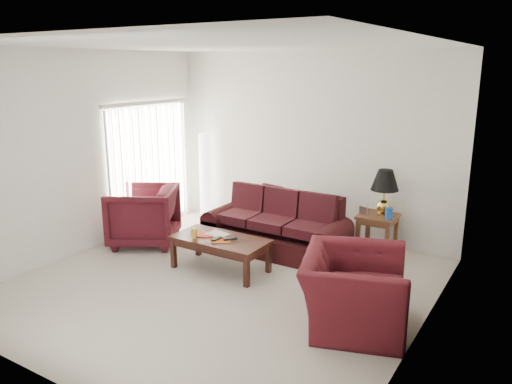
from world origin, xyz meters
TOP-DOWN VIEW (x-y plane):
  - floor at (0.00, 0.00)m, footprint 5.00×5.00m
  - blinds at (-2.42, 1.30)m, footprint 0.10×2.00m
  - sofa at (0.03, 1.36)m, footprint 2.21×1.02m
  - throw_pillow at (-0.40, 1.97)m, footprint 0.41×0.26m
  - end_table at (1.35, 2.15)m, footprint 0.56×0.56m
  - table_lamp at (1.40, 2.20)m, footprint 0.55×0.55m
  - clock at (1.15, 2.05)m, footprint 0.14×0.08m
  - blue_canister at (1.54, 2.03)m, footprint 0.13×0.13m
  - picture_frame at (1.16, 2.30)m, footprint 0.20×0.21m
  - floor_lamp at (-1.93, 2.20)m, footprint 0.32×0.32m
  - armchair_left at (-1.93, 0.58)m, footprint 1.38×1.37m
  - armchair_right at (1.83, -0.10)m, footprint 1.41×1.51m
  - coffee_table at (-0.28, 0.36)m, footprint 1.47×1.03m
  - magazine_red at (-0.55, 0.33)m, footprint 0.33×0.29m
  - magazine_white at (-0.39, 0.45)m, footprint 0.33×0.26m
  - magazine_orange at (-0.20, 0.27)m, footprint 0.32×0.31m
  - remote_a at (-0.25, 0.25)m, footprint 0.07×0.18m
  - remote_b at (-0.10, 0.35)m, footprint 0.16×0.18m
  - yellow_glass at (-0.59, 0.19)m, footprint 0.10×0.10m

SIDE VIEW (x-z plane):
  - floor at x=0.00m, z-range 0.00..0.00m
  - coffee_table at x=-0.28m, z-range 0.00..0.47m
  - end_table at x=1.35m, z-range 0.00..0.60m
  - armchair_right at x=1.83m, z-range 0.00..0.80m
  - sofa at x=0.03m, z-range 0.00..0.89m
  - armchair_left at x=-1.93m, z-range 0.00..0.93m
  - magazine_orange at x=-0.20m, z-range 0.47..0.48m
  - magazine_red at x=-0.55m, z-range 0.47..0.48m
  - magazine_white at x=-0.39m, z-range 0.47..0.48m
  - remote_a at x=-0.25m, z-range 0.48..0.50m
  - remote_b at x=-0.10m, z-range 0.48..0.51m
  - yellow_glass at x=-0.59m, z-range 0.47..0.60m
  - clock at x=1.15m, z-range 0.60..0.73m
  - picture_frame at x=1.16m, z-range 0.65..0.71m
  - blue_canister at x=1.54m, z-range 0.60..0.77m
  - throw_pillow at x=-0.40m, z-range 0.49..0.88m
  - floor_lamp at x=-1.93m, z-range 0.00..1.60m
  - table_lamp at x=1.40m, z-range 0.60..1.28m
  - blinds at x=-2.42m, z-range 0.00..2.16m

